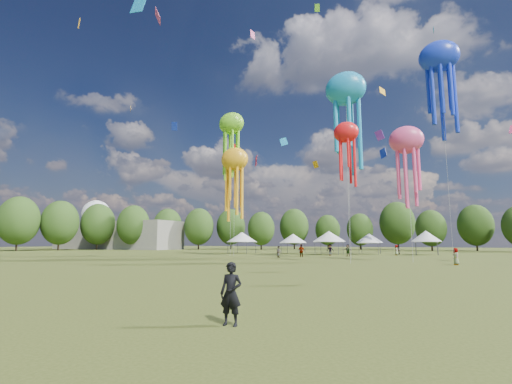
% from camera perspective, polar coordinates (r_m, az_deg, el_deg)
% --- Properties ---
extents(ground, '(300.00, 300.00, 0.00)m').
position_cam_1_polar(ground, '(15.44, -23.46, -15.29)').
color(ground, '#384416').
rests_on(ground, ground).
extents(observer_main, '(0.63, 0.44, 1.65)m').
position_cam_1_polar(observer_main, '(10.01, -3.95, -15.58)').
color(observer_main, black).
rests_on(observer_main, ground).
extents(spectator_near, '(0.97, 0.96, 1.58)m').
position_cam_1_polar(spectator_near, '(51.12, 3.59, -9.35)').
color(spectator_near, gray).
rests_on(spectator_near, ground).
extents(spectators_far, '(20.23, 29.51, 1.84)m').
position_cam_1_polar(spectators_far, '(57.12, 14.99, -8.86)').
color(spectators_far, gray).
rests_on(spectators_far, ground).
extents(festival_tents, '(36.84, 10.63, 4.04)m').
position_cam_1_polar(festival_tents, '(66.34, 10.37, -6.99)').
color(festival_tents, '#47474C').
rests_on(festival_tents, ground).
extents(show_kites, '(36.42, 22.62, 31.93)m').
position_cam_1_polar(show_kites, '(54.70, 13.14, 11.17)').
color(show_kites, '#FFAC1A').
rests_on(show_kites, ground).
extents(small_kites, '(72.74, 53.71, 40.68)m').
position_cam_1_polar(small_kites, '(60.31, 10.90, 18.93)').
color(small_kites, '#FFAC1A').
rests_on(small_kites, ground).
extents(treeline, '(201.57, 95.24, 13.43)m').
position_cam_1_polar(treeline, '(74.55, 12.80, -4.25)').
color(treeline, '#38281C').
rests_on(treeline, ground).
extents(hangar, '(40.00, 12.00, 8.00)m').
position_cam_1_polar(hangar, '(117.12, -20.94, -6.40)').
color(hangar, gray).
rests_on(hangar, ground).
extents(radome, '(9.00, 9.00, 16.00)m').
position_cam_1_polar(radome, '(133.11, -23.83, -3.78)').
color(radome, white).
rests_on(radome, ground).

